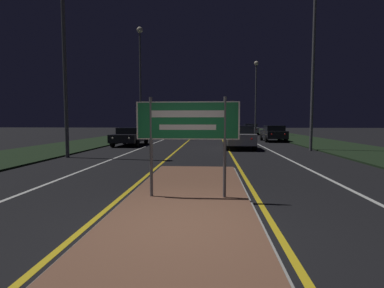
# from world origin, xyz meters

# --- Properties ---
(ground_plane) EXTENTS (160.00, 160.00, 0.00)m
(ground_plane) POSITION_xyz_m (0.00, 0.00, 0.00)
(ground_plane) COLOR black
(median_island) EXTENTS (2.84, 9.27, 0.10)m
(median_island) POSITION_xyz_m (0.00, 1.80, 0.04)
(median_island) COLOR #999993
(median_island) RESTS_ON ground_plane
(verge_left) EXTENTS (5.00, 100.00, 0.08)m
(verge_left) POSITION_xyz_m (-9.50, 20.00, 0.04)
(verge_left) COLOR black
(verge_left) RESTS_ON ground_plane
(verge_right) EXTENTS (5.00, 100.00, 0.08)m
(verge_right) POSITION_xyz_m (9.50, 20.00, 0.04)
(verge_right) COLOR black
(verge_right) RESTS_ON ground_plane
(centre_line_yellow_left) EXTENTS (0.12, 70.00, 0.01)m
(centre_line_yellow_left) POSITION_xyz_m (-1.61, 25.00, 0.00)
(centre_line_yellow_left) COLOR gold
(centre_line_yellow_left) RESTS_ON ground_plane
(centre_line_yellow_right) EXTENTS (0.12, 70.00, 0.01)m
(centre_line_yellow_right) POSITION_xyz_m (1.61, 25.00, 0.00)
(centre_line_yellow_right) COLOR gold
(centre_line_yellow_right) RESTS_ON ground_plane
(lane_line_white_left) EXTENTS (0.12, 70.00, 0.01)m
(lane_line_white_left) POSITION_xyz_m (-4.20, 25.00, 0.00)
(lane_line_white_left) COLOR silver
(lane_line_white_left) RESTS_ON ground_plane
(lane_line_white_right) EXTENTS (0.12, 70.00, 0.01)m
(lane_line_white_right) POSITION_xyz_m (4.20, 25.00, 0.00)
(lane_line_white_right) COLOR silver
(lane_line_white_right) RESTS_ON ground_plane
(edge_line_white_left) EXTENTS (0.10, 70.00, 0.01)m
(edge_line_white_left) POSITION_xyz_m (-7.20, 25.00, 0.00)
(edge_line_white_left) COLOR silver
(edge_line_white_left) RESTS_ON ground_plane
(edge_line_white_right) EXTENTS (0.10, 70.00, 0.01)m
(edge_line_white_right) POSITION_xyz_m (7.20, 25.00, 0.00)
(edge_line_white_right) COLOR silver
(edge_line_white_right) RESTS_ON ground_plane
(highway_sign) EXTENTS (2.30, 0.07, 2.25)m
(highway_sign) POSITION_xyz_m (0.00, 1.80, 1.72)
(highway_sign) COLOR #56565B
(highway_sign) RESTS_ON median_island
(streetlight_left_near) EXTENTS (0.46, 0.46, 10.67)m
(streetlight_left_near) POSITION_xyz_m (-6.64, 9.56, 6.35)
(streetlight_left_near) COLOR #56565B
(streetlight_left_near) RESTS_ON ground_plane
(streetlight_left_far) EXTENTS (0.60, 0.60, 11.14)m
(streetlight_left_far) POSITION_xyz_m (-6.61, 25.12, 7.47)
(streetlight_left_far) COLOR #56565B
(streetlight_left_far) RESTS_ON ground_plane
(streetlight_right_near) EXTENTS (0.46, 0.46, 11.13)m
(streetlight_right_near) POSITION_xyz_m (6.62, 13.84, 6.59)
(streetlight_right_near) COLOR #56565B
(streetlight_right_near) RESTS_ON ground_plane
(streetlight_right_far) EXTENTS (0.55, 0.55, 9.41)m
(streetlight_right_far) POSITION_xyz_m (6.16, 34.07, 6.16)
(streetlight_right_far) COLOR #56565B
(streetlight_right_far) RESTS_ON ground_plane
(car_receding_0) EXTENTS (1.91, 4.31, 1.52)m
(car_receding_0) POSITION_xyz_m (2.35, 14.98, 0.80)
(car_receding_0) COLOR #B7B7BC
(car_receding_0) RESTS_ON ground_plane
(car_receding_1) EXTENTS (1.89, 4.09, 1.44)m
(car_receding_1) POSITION_xyz_m (6.08, 22.35, 0.76)
(car_receding_1) COLOR black
(car_receding_1) RESTS_ON ground_plane
(car_receding_2) EXTENTS (1.96, 4.29, 1.47)m
(car_receding_2) POSITION_xyz_m (5.78, 36.16, 0.77)
(car_receding_2) COLOR #B7B7BC
(car_receding_2) RESTS_ON ground_plane
(car_approaching_0) EXTENTS (1.99, 4.73, 1.33)m
(car_approaching_0) POSITION_xyz_m (-5.57, 17.32, 0.72)
(car_approaching_0) COLOR black
(car_approaching_0) RESTS_ON ground_plane
(car_approaching_1) EXTENTS (2.00, 4.25, 1.44)m
(car_approaching_1) POSITION_xyz_m (-2.51, 31.42, 0.77)
(car_approaching_1) COLOR #B7B7BC
(car_approaching_1) RESTS_ON ground_plane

